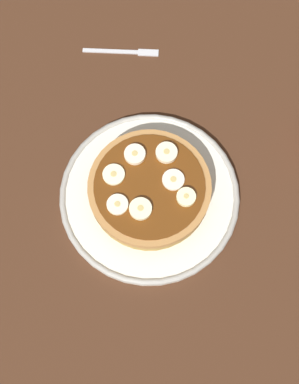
% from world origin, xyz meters
% --- Properties ---
extents(ground_plane, '(1.40, 1.40, 0.03)m').
position_xyz_m(ground_plane, '(0.00, 0.00, -0.01)').
color(ground_plane, '#422616').
extents(plate, '(0.28, 0.28, 0.02)m').
position_xyz_m(plate, '(0.00, 0.00, 0.01)').
color(plate, silver).
rests_on(plate, ground_plane).
extents(pancake_stack, '(0.19, 0.19, 0.04)m').
position_xyz_m(pancake_stack, '(-0.00, -0.00, 0.04)').
color(pancake_stack, '#A87428').
rests_on(pancake_stack, plate).
extents(banana_slice_0, '(0.03, 0.03, 0.01)m').
position_xyz_m(banana_slice_0, '(-0.03, -0.04, 0.06)').
color(banana_slice_0, '#FDE8C3').
rests_on(banana_slice_0, pancake_stack).
extents(banana_slice_1, '(0.03, 0.03, 0.01)m').
position_xyz_m(banana_slice_1, '(-0.02, 0.03, 0.06)').
color(banana_slice_1, '#F5E1C4').
rests_on(banana_slice_1, pancake_stack).
extents(banana_slice_2, '(0.03, 0.03, 0.01)m').
position_xyz_m(banana_slice_2, '(-0.01, 0.06, 0.06)').
color(banana_slice_2, '#FCF3B2').
rests_on(banana_slice_2, pancake_stack).
extents(banana_slice_3, '(0.03, 0.03, 0.01)m').
position_xyz_m(banana_slice_3, '(0.04, 0.01, 0.06)').
color(banana_slice_3, '#F8EBB8').
rests_on(banana_slice_3, pancake_stack).
extents(banana_slice_4, '(0.03, 0.03, 0.01)m').
position_xyz_m(banana_slice_4, '(0.05, -0.03, 0.06)').
color(banana_slice_4, '#F8EAC4').
rests_on(banana_slice_4, pancake_stack).
extents(banana_slice_5, '(0.03, 0.03, 0.01)m').
position_xyz_m(banana_slice_5, '(-0.06, -0.00, 0.06)').
color(banana_slice_5, '#F6E4BD').
rests_on(banana_slice_5, pancake_stack).
extents(banana_slice_6, '(0.03, 0.03, 0.01)m').
position_xyz_m(banana_slice_6, '(0.01, -0.05, 0.06)').
color(banana_slice_6, '#F9F4C0').
rests_on(banana_slice_6, pancake_stack).
extents(fork, '(0.06, 0.12, 0.01)m').
position_xyz_m(fork, '(-0.22, -0.15, 0.00)').
color(fork, silver).
rests_on(fork, ground_plane).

